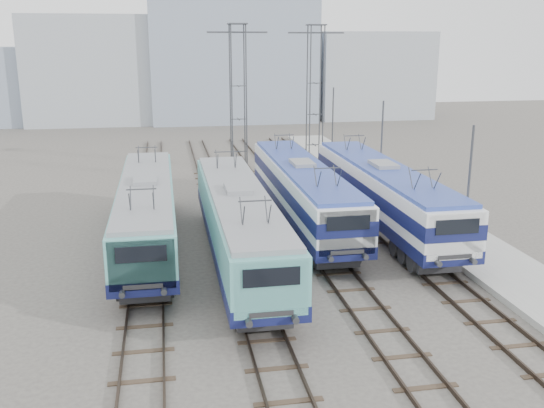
{
  "coord_description": "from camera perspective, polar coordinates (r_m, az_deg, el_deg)",
  "views": [
    {
      "loc": [
        -5.66,
        -24.1,
        10.81
      ],
      "look_at": [
        -0.09,
        7.0,
        2.26
      ],
      "focal_mm": 40.0,
      "sensor_mm": 36.0,
      "label": 1
    }
  ],
  "objects": [
    {
      "name": "locomotive_far_right",
      "position": [
        35.8,
        10.44,
        1.24
      ],
      "size": [
        2.94,
        18.6,
        3.5
      ],
      "color": "#13184B",
      "rests_on": "ground"
    },
    {
      "name": "catenary_tower_east",
      "position": [
        49.79,
        4.08,
        10.3
      ],
      "size": [
        4.5,
        1.2,
        12.0
      ],
      "color": "#3F4247",
      "rests_on": "ground"
    },
    {
      "name": "platform",
      "position": [
        37.36,
        15.45,
        -2.01
      ],
      "size": [
        4.0,
        70.0,
        0.3
      ],
      "primitive_type": "cube",
      "color": "#9E9E99",
      "rests_on": "ground"
    },
    {
      "name": "building_west",
      "position": [
        86.59,
        -16.04,
        12.04
      ],
      "size": [
        18.0,
        12.0,
        14.0
      ],
      "primitive_type": "cube",
      "color": "#A3ABB5",
      "rests_on": "ground"
    },
    {
      "name": "mast_rear",
      "position": [
        52.6,
        5.72,
        7.07
      ],
      "size": [
        0.12,
        0.12,
        7.0
      ],
      "primitive_type": "cylinder",
      "color": "#3F4247",
      "rests_on": "ground"
    },
    {
      "name": "building_center",
      "position": [
        86.66,
        -3.87,
        13.9
      ],
      "size": [
        22.0,
        14.0,
        18.0
      ],
      "primitive_type": "cube",
      "color": "#8B98AC",
      "rests_on": "ground"
    },
    {
      "name": "mast_mid",
      "position": [
        41.34,
        10.23,
        4.71
      ],
      "size": [
        0.12,
        0.12,
        7.0
      ],
      "primitive_type": "cylinder",
      "color": "#3F4247",
      "rests_on": "ground"
    },
    {
      "name": "locomotive_far_left",
      "position": [
        32.45,
        -11.72,
        -0.5
      ],
      "size": [
        2.85,
        17.99,
        3.39
      ],
      "color": "#13184B",
      "rests_on": "ground"
    },
    {
      "name": "catenary_tower_west",
      "position": [
        46.64,
        -3.2,
        9.98
      ],
      "size": [
        4.5,
        1.2,
        12.0
      ],
      "color": "#3F4247",
      "rests_on": "ground"
    },
    {
      "name": "building_east",
      "position": [
        91.2,
        9.03,
        11.93
      ],
      "size": [
        16.0,
        12.0,
        12.0
      ],
      "primitive_type": "cube",
      "color": "#A3ABB5",
      "rests_on": "ground"
    },
    {
      "name": "locomotive_center_right",
      "position": [
        35.8,
        2.9,
        1.45
      ],
      "size": [
        2.92,
        18.45,
        3.47
      ],
      "color": "#13184B",
      "rests_on": "ground"
    },
    {
      "name": "locomotive_center_left",
      "position": [
        29.6,
        -3.11,
        -1.6
      ],
      "size": [
        2.92,
        18.48,
        3.48
      ],
      "color": "#13184B",
      "rests_on": "ground"
    },
    {
      "name": "mast_front",
      "position": [
        30.63,
        17.94,
        0.58
      ],
      "size": [
        0.12,
        0.12,
        7.0
      ],
      "primitive_type": "cylinder",
      "color": "#3F4247",
      "rests_on": "ground"
    },
    {
      "name": "ground",
      "position": [
        27.02,
        2.83,
        -8.47
      ],
      "size": [
        160.0,
        160.0,
        0.0
      ],
      "primitive_type": "plane",
      "color": "#514C47"
    }
  ]
}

